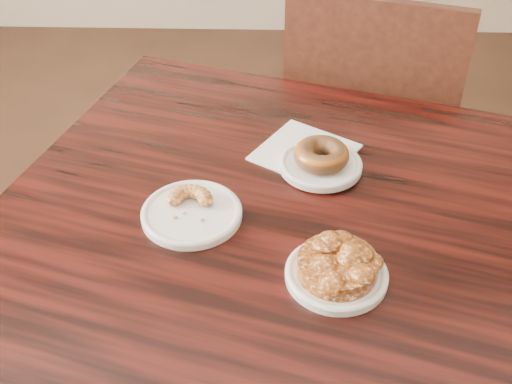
{
  "coord_description": "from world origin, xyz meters",
  "views": [
    {
      "loc": [
        -0.04,
        -0.75,
        1.48
      ],
      "look_at": [
        -0.06,
        0.1,
        0.8
      ],
      "focal_mm": 45.0,
      "sensor_mm": 36.0,
      "label": 1
    }
  ],
  "objects_px": {
    "cruller_fragment": "(191,206)",
    "cafe_table": "(270,357)",
    "glazed_donut": "(321,155)",
    "chair_far": "(375,119)",
    "apple_fritter": "(338,263)"
  },
  "relations": [
    {
      "from": "apple_fritter",
      "to": "cruller_fragment",
      "type": "xyz_separation_m",
      "value": [
        -0.24,
        0.14,
        -0.01
      ]
    },
    {
      "from": "cruller_fragment",
      "to": "cafe_table",
      "type": "bearing_deg",
      "value": -4.44
    },
    {
      "from": "glazed_donut",
      "to": "apple_fritter",
      "type": "bearing_deg",
      "value": -87.86
    },
    {
      "from": "chair_far",
      "to": "glazed_donut",
      "type": "bearing_deg",
      "value": 89.22
    },
    {
      "from": "chair_far",
      "to": "apple_fritter",
      "type": "distance_m",
      "value": 1.02
    },
    {
      "from": "cafe_table",
      "to": "glazed_donut",
      "type": "distance_m",
      "value": 0.45
    },
    {
      "from": "chair_far",
      "to": "cruller_fragment",
      "type": "distance_m",
      "value": 0.98
    },
    {
      "from": "cafe_table",
      "to": "glazed_donut",
      "type": "height_order",
      "value": "glazed_donut"
    },
    {
      "from": "glazed_donut",
      "to": "cruller_fragment",
      "type": "height_order",
      "value": "glazed_donut"
    },
    {
      "from": "chair_far",
      "to": "cruller_fragment",
      "type": "height_order",
      "value": "chair_far"
    },
    {
      "from": "cruller_fragment",
      "to": "glazed_donut",
      "type": "bearing_deg",
      "value": 31.93
    },
    {
      "from": "cafe_table",
      "to": "apple_fritter",
      "type": "xyz_separation_m",
      "value": [
        0.1,
        -0.13,
        0.41
      ]
    },
    {
      "from": "chair_far",
      "to": "cafe_table",
      "type": "bearing_deg",
      "value": 86.85
    },
    {
      "from": "chair_far",
      "to": "cruller_fragment",
      "type": "bearing_deg",
      "value": 78.3
    },
    {
      "from": "chair_far",
      "to": "cruller_fragment",
      "type": "relative_size",
      "value": 9.65
    }
  ]
}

